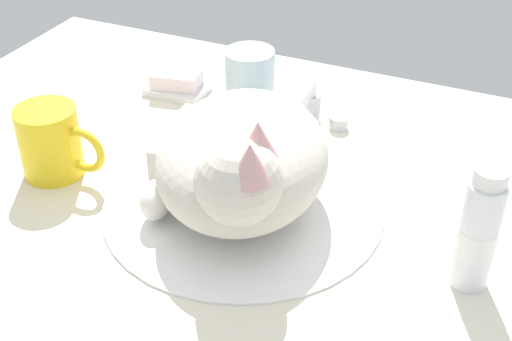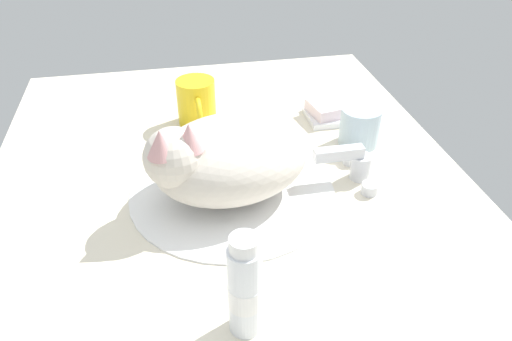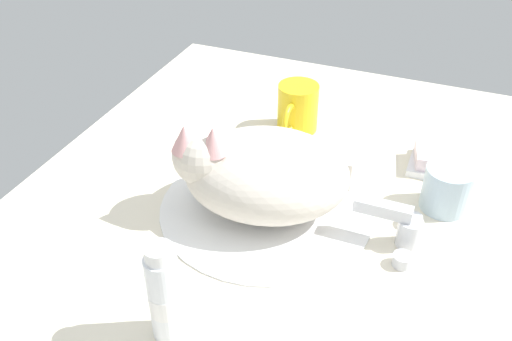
% 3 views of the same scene
% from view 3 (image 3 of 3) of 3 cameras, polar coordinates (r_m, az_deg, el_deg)
% --- Properties ---
extents(ground_plane, '(1.10, 0.83, 0.03)m').
position_cam_3_polar(ground_plane, '(0.92, 1.05, -4.57)').
color(ground_plane, silver).
extents(sink_basin, '(0.34, 0.34, 0.01)m').
position_cam_3_polar(sink_basin, '(0.91, 1.06, -3.70)').
color(sink_basin, white).
rests_on(sink_basin, ground_plane).
extents(faucet, '(0.12, 0.10, 0.06)m').
position_cam_3_polar(faucet, '(0.86, 14.45, -5.60)').
color(faucet, silver).
rests_on(faucet, ground_plane).
extents(cat, '(0.26, 0.29, 0.16)m').
position_cam_3_polar(cat, '(0.87, 0.43, -0.02)').
color(cat, beige).
rests_on(cat, sink_basin).
extents(coffee_mug, '(0.12, 0.08, 0.09)m').
position_cam_3_polar(coffee_mug, '(1.09, 4.18, 6.29)').
color(coffee_mug, yellow).
rests_on(coffee_mug, ground_plane).
extents(rinse_cup, '(0.08, 0.08, 0.07)m').
position_cam_3_polar(rinse_cup, '(0.94, 18.70, -1.73)').
color(rinse_cup, silver).
rests_on(rinse_cup, ground_plane).
extents(soap_dish, '(0.09, 0.06, 0.01)m').
position_cam_3_polar(soap_dish, '(1.04, 16.95, 0.68)').
color(soap_dish, white).
rests_on(soap_dish, ground_plane).
extents(soap_bar, '(0.08, 0.06, 0.02)m').
position_cam_3_polar(soap_bar, '(1.03, 17.12, 1.48)').
color(soap_bar, silver).
rests_on(soap_bar, soap_dish).
extents(toothpaste_bottle, '(0.04, 0.04, 0.14)m').
position_cam_3_polar(toothpaste_bottle, '(0.69, -9.22, -12.28)').
color(toothpaste_bottle, white).
rests_on(toothpaste_bottle, ground_plane).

